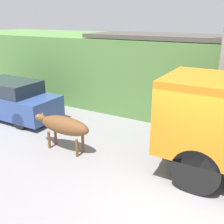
{
  "coord_description": "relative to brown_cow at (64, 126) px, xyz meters",
  "views": [
    {
      "loc": [
        1.06,
        -5.25,
        4.04
      ],
      "look_at": [
        -2.52,
        1.0,
        1.45
      ],
      "focal_mm": 42.0,
      "sensor_mm": 36.0,
      "label": 1
    }
  ],
  "objects": [
    {
      "name": "building_backdrop",
      "position": [
        1.23,
        5.01,
        0.87
      ],
      "size": [
        6.09,
        2.7,
        3.41
      ],
      "color": "#B2BCAD",
      "rests_on": "ground_plane"
    },
    {
      "name": "parked_suv",
      "position": [
        -3.99,
        1.23,
        -0.07
      ],
      "size": [
        4.6,
        1.71,
        1.6
      ],
      "rotation": [
        0.0,
        0.0,
        0.05
      ],
      "color": "#334C8C",
      "rests_on": "ground_plane"
    },
    {
      "name": "ground_plane",
      "position": [
        4.04,
        -0.59,
        -0.85
      ],
      "size": [
        60.0,
        60.0,
        0.0
      ],
      "primitive_type": "plane",
      "color": "gray"
    },
    {
      "name": "brown_cow",
      "position": [
        0.0,
        0.0,
        0.0
      ],
      "size": [
        2.14,
        0.57,
        1.15
      ],
      "rotation": [
        0.0,
        0.0,
        -0.24
      ],
      "color": "brown",
      "rests_on": "ground_plane"
    },
    {
      "name": "pedestrian_on_hill",
      "position": [
        2.43,
        3.13,
        0.14
      ],
      "size": [
        0.37,
        0.37,
        1.78
      ],
      "rotation": [
        0.0,
        0.0,
        3.01
      ],
      "color": "#38332D",
      "rests_on": "ground_plane"
    }
  ]
}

